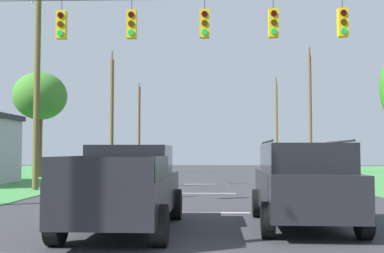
{
  "coord_description": "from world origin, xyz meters",
  "views": [
    {
      "loc": [
        -0.04,
        -5.58,
        1.79
      ],
      "look_at": [
        -0.51,
        10.62,
        2.65
      ],
      "focal_mm": 44.72,
      "sensor_mm": 36.0,
      "label": 1
    }
  ],
  "objects": [
    {
      "name": "lane_dash_2",
      "position": [
        0.0,
        21.1,
        0.0
      ],
      "size": [
        2.5,
        0.15,
        0.01
      ],
      "primitive_type": "cube",
      "rotation": [
        0.0,
        0.0,
        1.57
      ],
      "color": "white",
      "rests_on": "ground"
    },
    {
      "name": "suv_black",
      "position": [
        2.28,
        5.99,
        1.06
      ],
      "size": [
        2.37,
        4.88,
        2.05
      ],
      "color": "black",
      "rests_on": "ground"
    },
    {
      "name": "utility_pole_far_right",
      "position": [
        8.91,
        35.5,
        5.29
      ],
      "size": [
        0.27,
        1.71,
        10.82
      ],
      "color": "brown",
      "rests_on": "ground"
    },
    {
      "name": "utility_pole_distant_right",
      "position": [
        -7.93,
        34.13,
        4.94
      ],
      "size": [
        0.31,
        1.98,
        10.35
      ],
      "color": "brown",
      "rests_on": "ground"
    },
    {
      "name": "utility_pole_near_left",
      "position": [
        8.46,
        51.93,
        5.34
      ],
      "size": [
        0.26,
        1.59,
        10.86
      ],
      "color": "brown",
      "rests_on": "ground"
    },
    {
      "name": "distant_car_crossing_white",
      "position": [
        -6.47,
        27.61,
        0.79
      ],
      "size": [
        4.41,
        2.25,
        1.52
      ],
      "color": "silver",
      "rests_on": "ground"
    },
    {
      "name": "utility_pole_distant_left",
      "position": [
        -8.19,
        52.29,
        4.98
      ],
      "size": [
        0.32,
        1.53,
        10.24
      ],
      "color": "brown",
      "rests_on": "ground"
    },
    {
      "name": "overhead_signal_span",
      "position": [
        -0.1,
        10.11,
        4.2
      ],
      "size": [
        15.51,
        0.31,
        7.26
      ],
      "color": "#4E4824",
      "rests_on": "ground"
    },
    {
      "name": "lane_dash_0",
      "position": [
        0.0,
        8.6,
        0.0
      ],
      "size": [
        2.5,
        0.15,
        0.01
      ],
      "primitive_type": "cube",
      "rotation": [
        0.0,
        0.0,
        1.57
      ],
      "color": "white",
      "rests_on": "ground"
    },
    {
      "name": "lane_dash_1",
      "position": [
        0.0,
        15.23,
        0.0
      ],
      "size": [
        2.5,
        0.15,
        0.01
      ],
      "primitive_type": "cube",
      "rotation": [
        0.0,
        0.0,
        1.57
      ],
      "color": "white",
      "rests_on": "ground"
    },
    {
      "name": "utility_pole_far_left",
      "position": [
        -8.02,
        16.6,
        5.25
      ],
      "size": [
        0.29,
        1.97,
        10.66
      ],
      "color": "brown",
      "rests_on": "ground"
    },
    {
      "name": "pickup_truck",
      "position": [
        -1.87,
        5.44,
        0.97
      ],
      "size": [
        2.36,
        5.44,
        1.95
      ],
      "color": "black",
      "rests_on": "ground"
    },
    {
      "name": "tree_roadside_far_right",
      "position": [
        -11.87,
        27.98,
        5.74
      ],
      "size": [
        3.78,
        3.78,
        7.49
      ],
      "color": "brown",
      "rests_on": "ground"
    }
  ]
}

